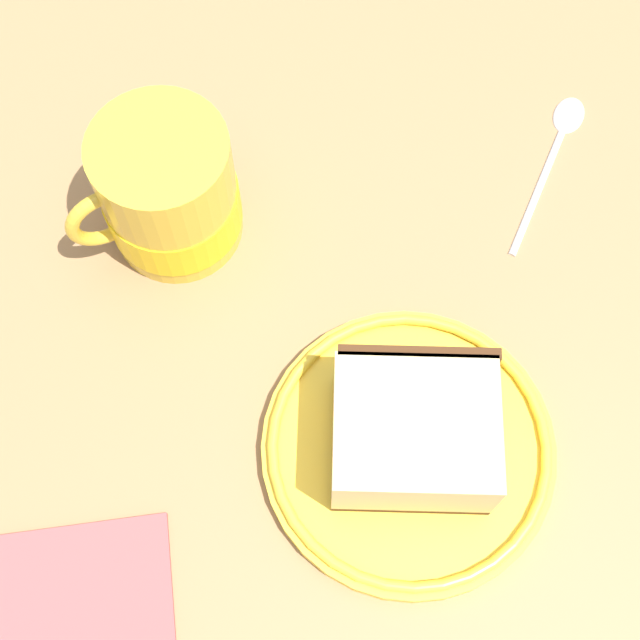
# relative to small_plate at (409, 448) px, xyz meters

# --- Properties ---
(ground_plane) EXTENTS (1.11, 1.11, 0.02)m
(ground_plane) POSITION_rel_small_plate_xyz_m (0.04, 0.03, -0.02)
(ground_plane) COLOR #936D47
(small_plate) EXTENTS (0.17, 0.17, 0.02)m
(small_plate) POSITION_rel_small_plate_xyz_m (0.00, 0.00, 0.00)
(small_plate) COLOR yellow
(small_plate) RESTS_ON ground_plane
(cake_slice) EXTENTS (0.12, 0.11, 0.05)m
(cake_slice) POSITION_rel_small_plate_xyz_m (0.00, 0.00, 0.03)
(cake_slice) COLOR #472814
(cake_slice) RESTS_ON small_plate
(tea_mug) EXTENTS (0.11, 0.08, 0.09)m
(tea_mug) POSITION_rel_small_plate_xyz_m (-0.04, 0.20, 0.03)
(tea_mug) COLOR gold
(tea_mug) RESTS_ON ground_plane
(teaspoon) EXTENTS (0.12, 0.08, 0.01)m
(teaspoon) POSITION_rel_small_plate_xyz_m (0.21, 0.12, -0.00)
(teaspoon) COLOR silver
(teaspoon) RESTS_ON ground_plane
(folded_napkin) EXTENTS (0.14, 0.15, 0.01)m
(folded_napkin) POSITION_rel_small_plate_xyz_m (-0.20, 0.02, -0.01)
(folded_napkin) COLOR #B24C4C
(folded_napkin) RESTS_ON ground_plane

